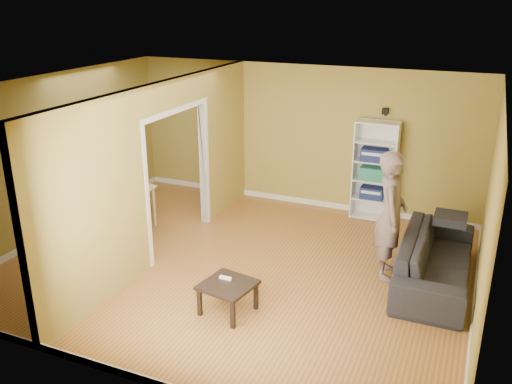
# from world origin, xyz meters

# --- Properties ---
(room_shell) EXTENTS (6.50, 6.50, 6.50)m
(room_shell) POSITION_xyz_m (0.00, 0.00, 1.30)
(room_shell) COLOR #A97E2A
(room_shell) RESTS_ON ground
(partition) EXTENTS (0.22, 5.50, 2.60)m
(partition) POSITION_xyz_m (-1.20, 0.00, 1.30)
(partition) COLOR #A79135
(partition) RESTS_ON ground
(wall_speaker) EXTENTS (0.10, 0.10, 0.10)m
(wall_speaker) POSITION_xyz_m (1.50, 2.69, 1.90)
(wall_speaker) COLOR black
(wall_speaker) RESTS_ON room_shell
(sofa) EXTENTS (2.33, 1.01, 0.88)m
(sofa) POSITION_xyz_m (2.70, 0.61, 0.44)
(sofa) COLOR black
(sofa) RESTS_ON ground
(person) EXTENTS (0.86, 0.72, 2.13)m
(person) POSITION_xyz_m (2.05, 0.55, 1.06)
(person) COLOR slate
(person) RESTS_ON ground
(bookshelf) EXTENTS (0.74, 0.32, 1.75)m
(bookshelf) POSITION_xyz_m (1.43, 2.60, 0.87)
(bookshelf) COLOR white
(bookshelf) RESTS_ON ground
(paper_box_navy_a) EXTENTS (0.40, 0.26, 0.20)m
(paper_box_navy_a) POSITION_xyz_m (1.41, 2.56, 0.47)
(paper_box_navy_a) COLOR navy
(paper_box_navy_a) RESTS_ON bookshelf
(paper_box_teal) EXTENTS (0.45, 0.29, 0.23)m
(paper_box_teal) POSITION_xyz_m (1.41, 2.56, 0.83)
(paper_box_teal) COLOR #1C7465
(paper_box_teal) RESTS_ON bookshelf
(paper_box_navy_b) EXTENTS (0.43, 0.28, 0.22)m
(paper_box_navy_b) POSITION_xyz_m (1.40, 2.56, 1.17)
(paper_box_navy_b) COLOR navy
(paper_box_navy_b) RESTS_ON bookshelf
(coffee_table) EXTENTS (0.60, 0.60, 0.40)m
(coffee_table) POSITION_xyz_m (0.42, -1.20, 0.34)
(coffee_table) COLOR black
(coffee_table) RESTS_ON ground
(game_controller) EXTENTS (0.16, 0.04, 0.03)m
(game_controller) POSITION_xyz_m (0.35, -1.11, 0.42)
(game_controller) COLOR white
(game_controller) RESTS_ON coffee_table
(dining_table) EXTENTS (1.17, 0.78, 0.73)m
(dining_table) POSITION_xyz_m (-2.50, 0.48, 0.65)
(dining_table) COLOR #DEC27E
(dining_table) RESTS_ON ground
(chair_left) EXTENTS (0.60, 0.60, 1.00)m
(chair_left) POSITION_xyz_m (-3.30, 0.41, 0.50)
(chair_left) COLOR #D1B682
(chair_left) RESTS_ON ground
(chair_near) EXTENTS (0.61, 0.61, 1.01)m
(chair_near) POSITION_xyz_m (-2.46, -0.11, 0.50)
(chair_near) COLOR tan
(chair_near) RESTS_ON ground
(chair_far) EXTENTS (0.50, 0.50, 1.00)m
(chair_far) POSITION_xyz_m (-2.47, 1.15, 0.50)
(chair_far) COLOR #CDB389
(chair_far) RESTS_ON ground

